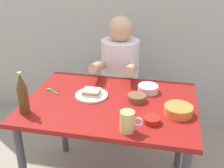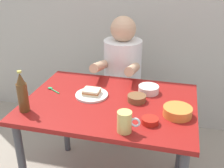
{
  "view_description": "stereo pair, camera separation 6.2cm",
  "coord_description": "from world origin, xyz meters",
  "px_view_note": "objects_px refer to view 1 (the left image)",
  "views": [
    {
      "loc": [
        0.35,
        -1.55,
        1.59
      ],
      "look_at": [
        0.0,
        0.05,
        0.84
      ],
      "focal_mm": 44.49,
      "sensor_mm": 36.0,
      "label": 1
    },
    {
      "loc": [
        0.41,
        -1.54,
        1.59
      ],
      "look_at": [
        0.0,
        0.05,
        0.84
      ],
      "focal_mm": 44.49,
      "sensor_mm": 36.0,
      "label": 2
    }
  ],
  "objects_px": {
    "sandwich": "(91,92)",
    "rice_bowl_white": "(148,88)",
    "person_seated": "(120,64)",
    "plate_orange": "(92,95)",
    "beer_mug": "(128,122)",
    "beer_bottle": "(23,95)",
    "stool": "(120,106)",
    "dining_table": "(110,113)"
  },
  "relations": [
    {
      "from": "dining_table",
      "to": "person_seated",
      "type": "bearing_deg",
      "value": 95.07
    },
    {
      "from": "beer_bottle",
      "to": "plate_orange",
      "type": "bearing_deg",
      "value": 40.96
    },
    {
      "from": "sandwich",
      "to": "rice_bowl_white",
      "type": "height_order",
      "value": "same"
    },
    {
      "from": "plate_orange",
      "to": "sandwich",
      "type": "distance_m",
      "value": 0.02
    },
    {
      "from": "plate_orange",
      "to": "beer_bottle",
      "type": "xyz_separation_m",
      "value": [
        -0.33,
        -0.29,
        0.11
      ]
    },
    {
      "from": "beer_mug",
      "to": "rice_bowl_white",
      "type": "distance_m",
      "value": 0.5
    },
    {
      "from": "sandwich",
      "to": "rice_bowl_white",
      "type": "xyz_separation_m",
      "value": [
        0.36,
        0.14,
        -0.0
      ]
    },
    {
      "from": "stool",
      "to": "plate_orange",
      "type": "height_order",
      "value": "plate_orange"
    },
    {
      "from": "stool",
      "to": "rice_bowl_white",
      "type": "xyz_separation_m",
      "value": [
        0.28,
        -0.44,
        0.42
      ]
    },
    {
      "from": "sandwich",
      "to": "rice_bowl_white",
      "type": "distance_m",
      "value": 0.39
    },
    {
      "from": "rice_bowl_white",
      "to": "beer_mug",
      "type": "bearing_deg",
      "value": -97.05
    },
    {
      "from": "stool",
      "to": "beer_mug",
      "type": "xyz_separation_m",
      "value": [
        0.22,
        -0.94,
        0.45
      ]
    },
    {
      "from": "sandwich",
      "to": "beer_mug",
      "type": "height_order",
      "value": "beer_mug"
    },
    {
      "from": "sandwich",
      "to": "stool",
      "type": "bearing_deg",
      "value": 81.87
    },
    {
      "from": "person_seated",
      "to": "rice_bowl_white",
      "type": "distance_m",
      "value": 0.52
    },
    {
      "from": "sandwich",
      "to": "plate_orange",
      "type": "bearing_deg",
      "value": -165.96
    },
    {
      "from": "dining_table",
      "to": "rice_bowl_white",
      "type": "bearing_deg",
      "value": 39.4
    },
    {
      "from": "dining_table",
      "to": "person_seated",
      "type": "relative_size",
      "value": 1.53
    },
    {
      "from": "beer_mug",
      "to": "plate_orange",
      "type": "bearing_deg",
      "value": 130.48
    },
    {
      "from": "rice_bowl_white",
      "to": "dining_table",
      "type": "bearing_deg",
      "value": -140.6
    },
    {
      "from": "sandwich",
      "to": "beer_bottle",
      "type": "relative_size",
      "value": 0.42
    },
    {
      "from": "sandwich",
      "to": "beer_mug",
      "type": "distance_m",
      "value": 0.47
    },
    {
      "from": "dining_table",
      "to": "plate_orange",
      "type": "relative_size",
      "value": 5.0
    },
    {
      "from": "person_seated",
      "to": "sandwich",
      "type": "height_order",
      "value": "person_seated"
    },
    {
      "from": "person_seated",
      "to": "beer_bottle",
      "type": "distance_m",
      "value": 0.97
    },
    {
      "from": "plate_orange",
      "to": "sandwich",
      "type": "xyz_separation_m",
      "value": [
        0.0,
        0.0,
        0.02
      ]
    },
    {
      "from": "dining_table",
      "to": "beer_mug",
      "type": "height_order",
      "value": "beer_mug"
    },
    {
      "from": "person_seated",
      "to": "beer_mug",
      "type": "distance_m",
      "value": 0.96
    },
    {
      "from": "plate_orange",
      "to": "beer_bottle",
      "type": "bearing_deg",
      "value": -139.04
    },
    {
      "from": "stool",
      "to": "beer_bottle",
      "type": "bearing_deg",
      "value": -115.43
    },
    {
      "from": "stool",
      "to": "beer_mug",
      "type": "distance_m",
      "value": 1.07
    },
    {
      "from": "beer_bottle",
      "to": "stool",
      "type": "bearing_deg",
      "value": 64.57
    },
    {
      "from": "person_seated",
      "to": "plate_orange",
      "type": "xyz_separation_m",
      "value": [
        -0.08,
        -0.58,
        -0.02
      ]
    },
    {
      "from": "beer_mug",
      "to": "stool",
      "type": "bearing_deg",
      "value": 103.05
    },
    {
      "from": "beer_bottle",
      "to": "rice_bowl_white",
      "type": "height_order",
      "value": "beer_bottle"
    },
    {
      "from": "person_seated",
      "to": "dining_table",
      "type": "bearing_deg",
      "value": -84.93
    },
    {
      "from": "plate_orange",
      "to": "dining_table",
      "type": "bearing_deg",
      "value": -16.42
    },
    {
      "from": "beer_bottle",
      "to": "rice_bowl_white",
      "type": "xyz_separation_m",
      "value": [
        0.7,
        0.43,
        -0.09
      ]
    },
    {
      "from": "plate_orange",
      "to": "sandwich",
      "type": "height_order",
      "value": "sandwich"
    },
    {
      "from": "dining_table",
      "to": "sandwich",
      "type": "relative_size",
      "value": 10.0
    },
    {
      "from": "person_seated",
      "to": "plate_orange",
      "type": "height_order",
      "value": "person_seated"
    },
    {
      "from": "person_seated",
      "to": "rice_bowl_white",
      "type": "xyz_separation_m",
      "value": [
        0.28,
        -0.43,
        0.0
      ]
    }
  ]
}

